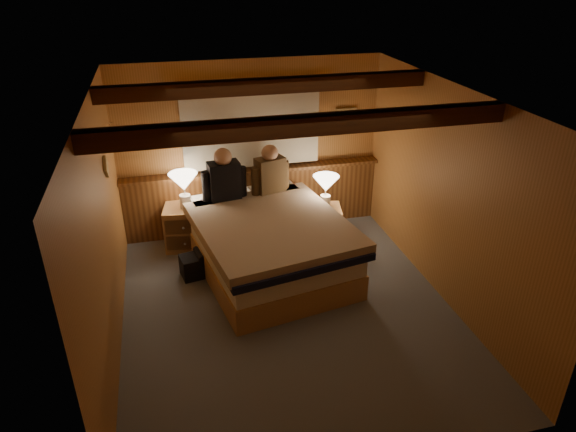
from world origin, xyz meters
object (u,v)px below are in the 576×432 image
object	(u,v)px
nightstand_left	(186,227)
lamp_left	(184,184)
person_right	(270,172)
nightstand_right	(322,226)
person_left	(224,178)
duffel_bag	(200,264)
bed	(269,244)
lamp_right	(326,185)

from	to	relation	value
nightstand_left	lamp_left	size ratio (longest dim) A/B	1.24
lamp_left	person_right	distance (m)	1.13
nightstand_left	nightstand_right	world-z (taller)	nightstand_left
lamp_left	person_left	size ratio (longest dim) A/B	0.69
nightstand_right	duffel_bag	world-z (taller)	nightstand_right
duffel_bag	person_left	bearing A→B (deg)	42.81
bed	nightstand_left	size ratio (longest dim) A/B	4.00
nightstand_left	person_left	xyz separation A→B (m)	(0.53, -0.17, 0.72)
lamp_left	person_right	xyz separation A→B (m)	(1.13, -0.06, 0.07)
bed	lamp_left	size ratio (longest dim) A/B	4.94
person_right	bed	bearing A→B (deg)	-121.00
nightstand_right	lamp_right	bearing A→B (deg)	37.79
bed	person_left	xyz separation A→B (m)	(-0.42, 0.72, 0.63)
nightstand_right	person_right	distance (m)	1.02
nightstand_right	lamp_right	size ratio (longest dim) A/B	1.28
duffel_bag	nightstand_left	bearing A→B (deg)	86.83
nightstand_left	person_right	xyz separation A→B (m)	(1.16, -0.09, 0.71)
duffel_bag	lamp_left	bearing A→B (deg)	85.21
bed	nightstand_right	xyz separation A→B (m)	(0.84, 0.50, -0.11)
nightstand_left	person_left	world-z (taller)	person_left
lamp_left	person_left	distance (m)	0.53
lamp_left	duffel_bag	world-z (taller)	lamp_left
person_right	nightstand_right	bearing A→B (deg)	-42.49
nightstand_right	lamp_left	xyz separation A→B (m)	(-1.77, 0.36, 0.66)
lamp_left	lamp_right	xyz separation A→B (m)	(1.82, -0.34, -0.07)
lamp_right	person_right	distance (m)	0.76
nightstand_right	person_left	size ratio (longest dim) A/B	0.82
nightstand_left	duffel_bag	xyz separation A→B (m)	(0.10, -0.76, -0.15)
bed	lamp_right	xyz separation A→B (m)	(0.88, 0.52, 0.48)
nightstand_right	nightstand_left	bearing A→B (deg)	179.61
person_left	lamp_left	bearing A→B (deg)	157.74
nightstand_right	lamp_left	size ratio (longest dim) A/B	1.18
person_left	person_right	xyz separation A→B (m)	(0.62, 0.08, -0.01)
lamp_left	lamp_right	world-z (taller)	lamp_left
person_left	person_right	bearing A→B (deg)	0.39
person_right	duffel_bag	bearing A→B (deg)	-164.86
nightstand_right	lamp_left	world-z (taller)	lamp_left
bed	nightstand_right	distance (m)	0.98
duffel_bag	bed	bearing A→B (deg)	-19.73
lamp_left	nightstand_right	bearing A→B (deg)	-11.62
person_left	person_right	world-z (taller)	person_left
nightstand_left	nightstand_right	bearing A→B (deg)	-3.33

